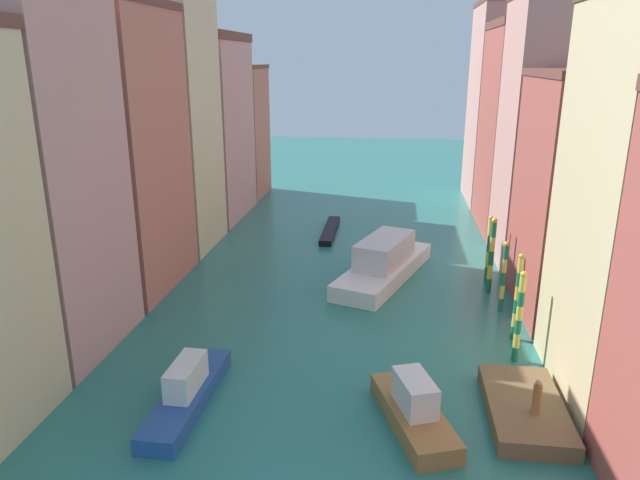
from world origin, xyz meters
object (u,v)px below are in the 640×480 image
(motorboat_0, at_px, (187,391))
(mooring_pole_4, at_px, (488,249))
(person_on_dock, at_px, (537,397))
(mooring_pole_3, at_px, (491,255))
(motorboat_1, at_px, (414,409))
(mooring_pole_1, at_px, (517,297))
(mooring_pole_2, at_px, (504,276))
(gondola_black, at_px, (330,230))
(mooring_pole_0, at_px, (519,316))
(waterfront_dock, at_px, (525,409))
(vaporetto_white, at_px, (384,262))

(motorboat_0, bearing_deg, mooring_pole_4, 48.09)
(person_on_dock, bearing_deg, mooring_pole_4, 88.72)
(mooring_pole_4, bearing_deg, motorboat_0, -131.91)
(mooring_pole_3, distance_m, motorboat_1, 16.60)
(mooring_pole_1, bearing_deg, mooring_pole_2, 90.95)
(mooring_pole_3, xyz_separation_m, gondola_black, (-12.07, 12.37, -2.38))
(mooring_pole_4, xyz_separation_m, motorboat_0, (-15.49, -17.26, -1.75))
(mooring_pole_0, distance_m, motorboat_1, 8.43)
(waterfront_dock, distance_m, mooring_pole_4, 16.41)
(mooring_pole_2, height_order, motorboat_0, mooring_pole_2)
(mooring_pole_2, relative_size, motorboat_0, 0.59)
(person_on_dock, relative_size, mooring_pole_3, 0.30)
(mooring_pole_1, relative_size, vaporetto_white, 0.42)
(person_on_dock, relative_size, gondola_black, 0.19)
(waterfront_dock, relative_size, person_on_dock, 3.99)
(mooring_pole_2, bearing_deg, mooring_pole_0, -92.66)
(mooring_pole_0, bearing_deg, mooring_pole_4, 89.58)
(mooring_pole_3, xyz_separation_m, motorboat_0, (-15.40, -15.39, -1.95))
(mooring_pole_2, bearing_deg, motorboat_0, -141.82)
(gondola_black, relative_size, motorboat_1, 1.27)
(vaporetto_white, bearing_deg, mooring_pole_2, -33.94)
(mooring_pole_1, height_order, motorboat_0, mooring_pole_1)
(mooring_pole_3, height_order, mooring_pole_4, mooring_pole_3)
(mooring_pole_0, bearing_deg, motorboat_1, -130.41)
(mooring_pole_2, bearing_deg, gondola_black, 128.74)
(mooring_pole_4, distance_m, motorboat_0, 23.25)
(mooring_pole_0, relative_size, mooring_pole_2, 1.09)
(waterfront_dock, relative_size, mooring_pole_3, 1.19)
(vaporetto_white, bearing_deg, person_on_dock, -68.54)
(mooring_pole_4, distance_m, motorboat_1, 18.37)
(mooring_pole_2, distance_m, mooring_pole_4, 4.92)
(mooring_pole_0, height_order, mooring_pole_2, mooring_pole_0)
(mooring_pole_0, xyz_separation_m, vaporetto_white, (-7.02, 11.20, -1.39))
(mooring_pole_3, relative_size, vaporetto_white, 0.43)
(vaporetto_white, height_order, gondola_black, vaporetto_white)
(mooring_pole_0, xyz_separation_m, gondola_black, (-12.08, 21.70, -2.26))
(motorboat_0, bearing_deg, waterfront_dock, 3.80)
(person_on_dock, distance_m, motorboat_0, 15.13)
(mooring_pole_3, bearing_deg, mooring_pole_1, -86.95)
(waterfront_dock, height_order, mooring_pole_3, mooring_pole_3)
(waterfront_dock, bearing_deg, mooring_pole_0, 84.12)
(vaporetto_white, bearing_deg, motorboat_1, -84.53)
(mooring_pole_2, height_order, mooring_pole_4, mooring_pole_4)
(gondola_black, distance_m, motorboat_0, 27.96)
(gondola_black, bearing_deg, mooring_pole_4, -40.82)
(motorboat_0, height_order, motorboat_1, motorboat_1)
(person_on_dock, height_order, motorboat_1, person_on_dock)
(person_on_dock, xyz_separation_m, mooring_pole_0, (0.30, 5.88, 1.03))
(motorboat_0, relative_size, motorboat_1, 1.21)
(mooring_pole_1, height_order, motorboat_1, mooring_pole_1)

